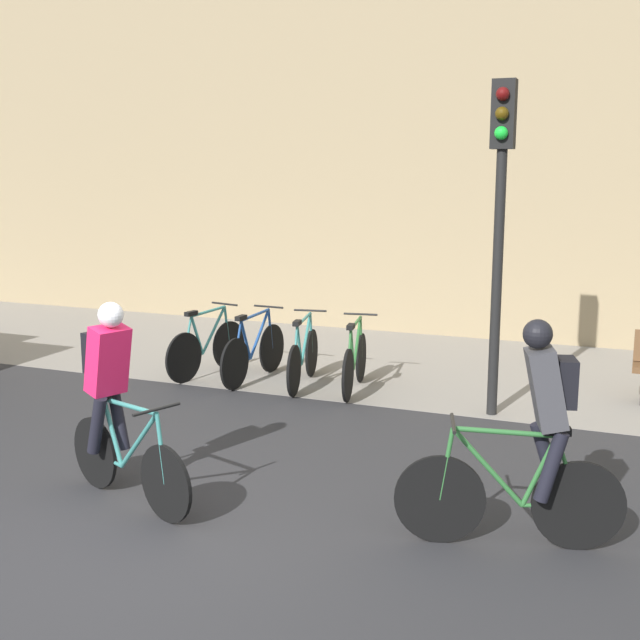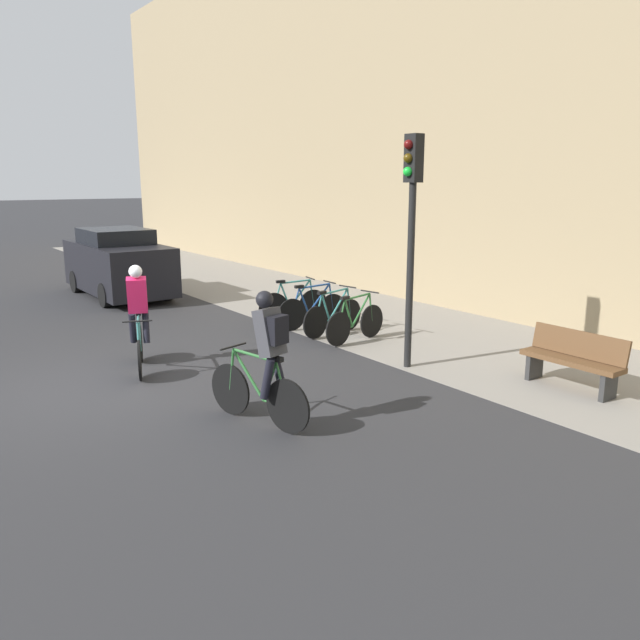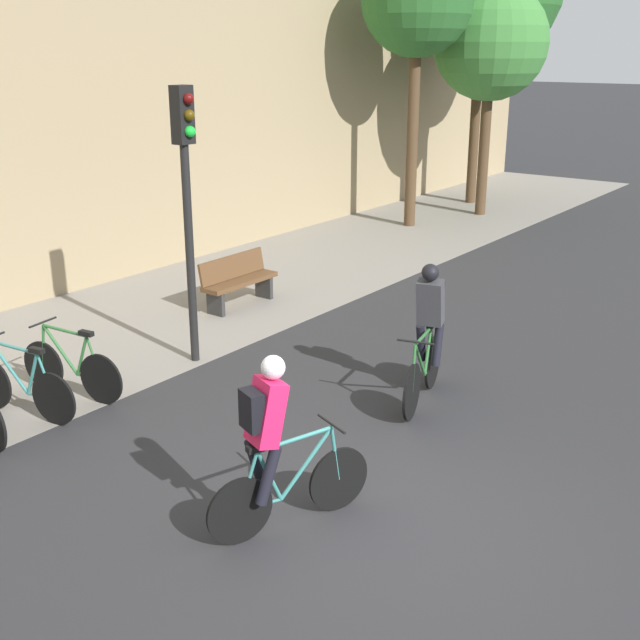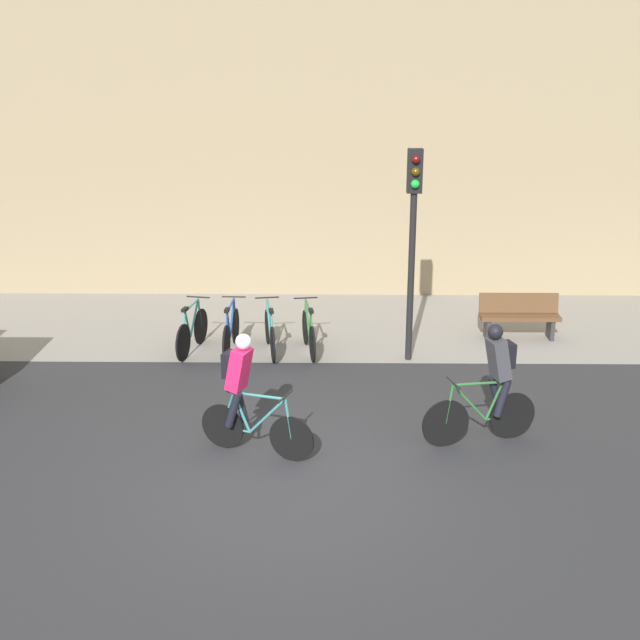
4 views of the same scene
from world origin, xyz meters
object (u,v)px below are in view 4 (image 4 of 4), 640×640
(traffic_light_pole, at_px, (413,218))
(bench, at_px, (519,315))
(cyclist_grey, at_px, (492,381))
(parked_bike_0, at_px, (192,331))
(parked_bike_1, at_px, (231,332))
(cyclist_pink, at_px, (244,390))
(parked_bike_3, at_px, (309,332))
(parked_bike_2, at_px, (270,332))

(traffic_light_pole, height_order, bench, traffic_light_pole)
(cyclist_grey, relative_size, parked_bike_0, 1.09)
(parked_bike_1, height_order, traffic_light_pole, traffic_light_pole)
(cyclist_pink, bearing_deg, traffic_light_pole, 54.46)
(parked_bike_0, distance_m, traffic_light_pole, 4.67)
(parked_bike_3, distance_m, traffic_light_pole, 2.95)
(parked_bike_1, relative_size, bench, 1.11)
(cyclist_grey, relative_size, traffic_light_pole, 0.46)
(cyclist_grey, relative_size, parked_bike_2, 1.06)
(parked_bike_3, xyz_separation_m, traffic_light_pole, (1.86, -0.37, 2.26))
(cyclist_pink, distance_m, parked_bike_1, 4.17)
(cyclist_pink, distance_m, parked_bike_3, 4.19)
(parked_bike_2, relative_size, bench, 1.08)
(cyclist_pink, relative_size, parked_bike_2, 1.04)
(cyclist_grey, distance_m, parked_bike_0, 6.19)
(parked_bike_1, xyz_separation_m, parked_bike_2, (0.74, -0.00, -0.01))
(cyclist_pink, distance_m, traffic_light_pole, 4.88)
(traffic_light_pole, distance_m, bench, 3.43)
(cyclist_pink, bearing_deg, parked_bike_3, 79.01)
(parked_bike_2, bearing_deg, cyclist_pink, -90.79)
(cyclist_grey, bearing_deg, traffic_light_pole, 104.66)
(cyclist_pink, height_order, parked_bike_0, cyclist_pink)
(parked_bike_0, distance_m, parked_bike_3, 2.21)
(cyclist_grey, distance_m, parked_bike_2, 5.09)
(parked_bike_1, relative_size, traffic_light_pole, 0.45)
(traffic_light_pole, bearing_deg, cyclist_grey, -75.34)
(parked_bike_3, relative_size, traffic_light_pole, 0.43)
(cyclist_pink, xyz_separation_m, cyclist_grey, (3.52, 0.39, -0.00))
(cyclist_grey, bearing_deg, parked_bike_2, 133.21)
(parked_bike_3, height_order, bench, parked_bike_3)
(cyclist_pink, height_order, parked_bike_2, cyclist_pink)
(cyclist_grey, bearing_deg, parked_bike_0, 143.26)
(parked_bike_1, height_order, parked_bike_3, parked_bike_1)
(cyclist_pink, height_order, parked_bike_3, cyclist_pink)
(parked_bike_0, xyz_separation_m, parked_bike_1, (0.74, -0.00, -0.00))
(parked_bike_2, xyz_separation_m, traffic_light_pole, (2.60, -0.37, 2.26))
(parked_bike_3, distance_m, bench, 4.27)
(parked_bike_1, bearing_deg, parked_bike_2, -0.02)
(traffic_light_pole, xyz_separation_m, bench, (2.31, 1.26, -2.20))
(parked_bike_2, bearing_deg, parked_bike_1, 179.98)
(parked_bike_1, xyz_separation_m, bench, (5.65, 0.90, 0.06))
(parked_bike_2, bearing_deg, parked_bike_3, 0.05)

